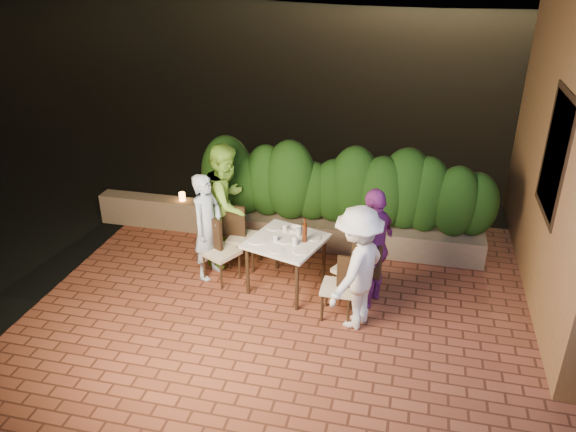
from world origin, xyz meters
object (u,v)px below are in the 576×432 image
(chair_left_back, at_px, (245,236))
(chair_right_front, at_px, (338,286))
(dining_table, at_px, (286,264))
(beer_bottle, at_px, (305,230))
(parapet_lamp, at_px, (182,197))
(chair_left_front, at_px, (221,251))
(chair_right_back, at_px, (353,268))
(bowl, at_px, (294,229))
(diner_green, at_px, (227,203))
(diner_purple, at_px, (373,247))
(diner_white, at_px, (357,268))
(diner_blue, at_px, (207,227))

(chair_left_back, bearing_deg, chair_right_front, -29.70)
(dining_table, distance_m, beer_bottle, 0.59)
(beer_bottle, xyz_separation_m, chair_left_back, (-0.98, 0.46, -0.45))
(chair_left_back, bearing_deg, parapet_lamp, 148.11)
(chair_left_front, distance_m, chair_right_back, 1.83)
(chair_left_front, xyz_separation_m, chair_right_front, (1.70, -0.47, -0.02))
(dining_table, height_order, chair_right_back, chair_right_back)
(beer_bottle, distance_m, chair_left_front, 1.26)
(dining_table, bearing_deg, bowl, 81.44)
(chair_right_front, height_order, diner_green, diner_green)
(diner_purple, bearing_deg, parapet_lamp, -92.44)
(bowl, relative_size, chair_right_front, 0.22)
(dining_table, height_order, bowl, bowl)
(diner_green, relative_size, parapet_lamp, 12.78)
(chair_right_back, bearing_deg, diner_green, 8.53)
(chair_right_front, height_order, diner_white, diner_white)
(beer_bottle, distance_m, diner_purple, 0.91)
(bowl, height_order, parapet_lamp, bowl)
(chair_left_back, bearing_deg, dining_table, -30.36)
(dining_table, distance_m, bowl, 0.49)
(chair_right_front, distance_m, diner_white, 0.44)
(chair_left_back, relative_size, parapet_lamp, 6.68)
(parapet_lamp, bearing_deg, bowl, -27.15)
(bowl, bearing_deg, chair_left_back, 166.78)
(diner_purple, distance_m, parapet_lamp, 3.53)
(diner_green, relative_size, diner_purple, 1.11)
(chair_right_back, relative_size, parapet_lamp, 6.57)
(dining_table, distance_m, chair_left_front, 0.93)
(chair_left_back, xyz_separation_m, diner_purple, (1.88, -0.51, 0.34))
(diner_green, bearing_deg, chair_left_back, -111.89)
(bowl, height_order, diner_purple, diner_purple)
(diner_white, bearing_deg, dining_table, -96.93)
(chair_left_front, relative_size, chair_right_front, 1.05)
(chair_left_back, relative_size, diner_green, 0.52)
(bowl, height_order, chair_right_back, chair_right_back)
(diner_white, bearing_deg, chair_right_front, -92.13)
(bowl, bearing_deg, diner_blue, -170.68)
(chair_right_front, bearing_deg, chair_left_front, -15.44)
(chair_right_back, xyz_separation_m, parapet_lamp, (-2.98, 1.40, 0.11))
(bowl, distance_m, diner_purple, 1.15)
(beer_bottle, height_order, diner_blue, diner_blue)
(chair_left_back, height_order, diner_blue, diner_blue)
(chair_left_back, relative_size, chair_right_back, 1.02)
(chair_left_front, xyz_separation_m, chair_right_back, (1.83, -0.03, 0.00))
(bowl, bearing_deg, parapet_lamp, 152.85)
(diner_blue, distance_m, diner_white, 2.25)
(chair_left_back, bearing_deg, bowl, -11.16)
(parapet_lamp, bearing_deg, beer_bottle, -30.41)
(diner_green, bearing_deg, beer_bottle, -110.51)
(chair_right_back, height_order, diner_green, diner_green)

